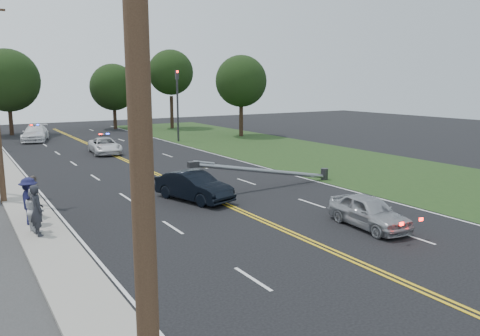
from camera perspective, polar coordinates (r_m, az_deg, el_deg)
ground at (r=18.16m, az=7.94°, el=-8.61°), size 120.00×120.00×0.00m
sidewalk at (r=24.02m, az=-24.48°, el=-4.57°), size 1.80×70.00×0.12m
grass_verge at (r=34.25m, az=14.74°, el=0.19°), size 12.00×80.00×0.01m
centerline_yellow at (r=26.32m, az=-6.06°, el=-2.54°), size 0.36×80.00×0.00m
traffic_signal at (r=47.32m, az=-7.63°, el=8.31°), size 0.28×0.41×7.05m
fallen_streetlight at (r=26.53m, az=3.97°, el=-0.39°), size 9.36×0.44×1.91m
utility_pole_near at (r=5.53m, az=-11.95°, el=1.79°), size 1.60×0.28×10.00m
tree_6 at (r=58.45m, az=-26.51°, el=9.53°), size 6.93×6.93×9.54m
tree_7 at (r=61.93m, az=-15.17°, el=9.48°), size 5.85×5.85×8.18m
tree_8 at (r=61.15m, az=-8.44°, el=11.44°), size 5.70×5.70×9.95m
tree_9 at (r=51.56m, az=0.14°, el=10.53°), size 5.57×5.57×8.78m
crashed_sedan at (r=23.67m, az=-5.67°, el=-2.21°), size 2.78×4.69×1.46m
waiting_sedan at (r=19.96m, az=15.42°, el=-5.14°), size 1.91×4.02×1.33m
emergency_a at (r=40.66m, az=-16.16°, el=2.62°), size 2.57×4.86×1.30m
emergency_b at (r=51.64m, az=-23.69°, el=3.89°), size 3.57×5.85×1.58m
bystander_a at (r=19.38m, az=-23.51°, el=-4.74°), size 0.57×0.78×1.98m
bystander_b at (r=20.05m, az=-23.77°, el=-4.65°), size 0.83×0.97×1.72m
bystander_c at (r=21.06m, az=-24.31°, el=-3.66°), size 0.91×1.36×1.96m
bystander_d at (r=22.15m, az=-23.79°, el=-3.16°), size 0.45×1.06×1.81m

